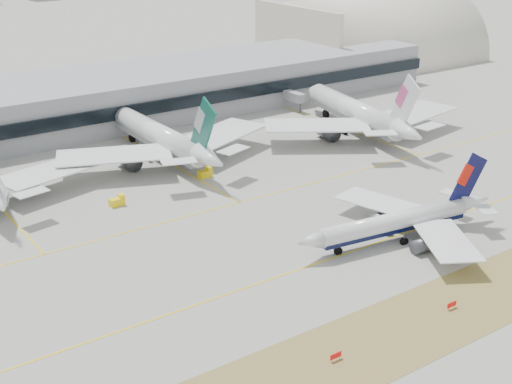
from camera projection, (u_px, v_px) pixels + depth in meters
ground at (275, 263)px, 142.10m from camera, size 3000.00×3000.00×0.00m
taxiing_airliner at (401, 222)px, 150.86m from camera, size 50.06×43.18×16.84m
widebody_cathay at (162, 138)px, 197.93m from camera, size 65.38×63.69×23.29m
widebody_china_air at (359, 114)px, 220.57m from camera, size 66.42×65.94×24.15m
terminal at (62, 105)px, 226.70m from camera, size 280.00×43.10×15.00m
hangar at (372, 61)px, 326.90m from camera, size 91.00×60.00×60.00m
hold_sign_left at (336, 356)px, 111.21m from camera, size 2.20×0.15×1.35m
hold_sign_right at (452, 305)px, 125.52m from camera, size 2.20×0.15×1.35m
gse_b at (117, 201)px, 169.07m from camera, size 3.55×2.00×2.60m
gse_c at (206, 173)px, 186.92m from camera, size 3.55×2.00×2.60m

